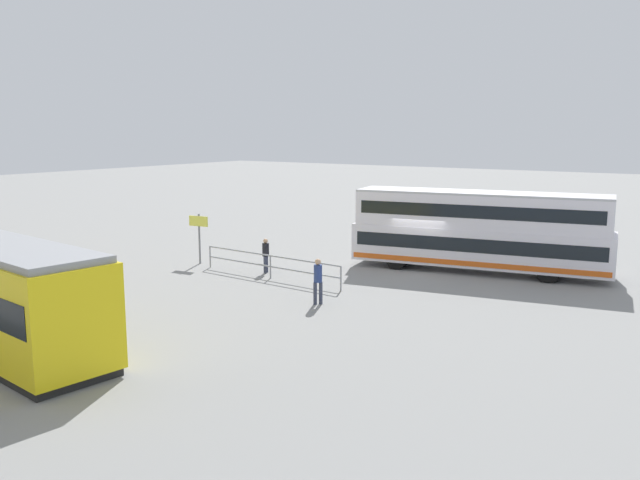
{
  "coord_description": "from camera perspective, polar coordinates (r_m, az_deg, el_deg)",
  "views": [
    {
      "loc": [
        -13.28,
        28.74,
        6.72
      ],
      "look_at": [
        2.07,
        5.86,
        2.07
      ],
      "focal_mm": 37.12,
      "sensor_mm": 36.0,
      "label": 1
    }
  ],
  "objects": [
    {
      "name": "ground_plane",
      "position": [
        32.37,
        8.86,
        -2.52
      ],
      "size": [
        160.0,
        160.0,
        0.0
      ],
      "primitive_type": "plane",
      "color": "gray"
    },
    {
      "name": "double_decker_bus",
      "position": [
        32.05,
        13.56,
        0.75
      ],
      "size": [
        12.2,
        4.53,
        3.81
      ],
      "color": "silver",
      "rests_on": "ground"
    },
    {
      "name": "pedestrian_near_railing",
      "position": [
        31.2,
        -4.7,
        -1.14
      ],
      "size": [
        0.4,
        0.4,
        1.63
      ],
      "color": "#33384C",
      "rests_on": "ground"
    },
    {
      "name": "pedestrian_crossing",
      "position": [
        25.5,
        -0.18,
        -3.29
      ],
      "size": [
        0.45,
        0.45,
        1.8
      ],
      "color": "#33384C",
      "rests_on": "ground"
    },
    {
      "name": "pedestrian_railing",
      "position": [
        30.05,
        -4.31,
        -1.93
      ],
      "size": [
        7.91,
        0.54,
        1.08
      ],
      "color": "gray",
      "rests_on": "ground"
    },
    {
      "name": "info_sign",
      "position": [
        33.61,
        -10.4,
        0.9
      ],
      "size": [
        1.12,
        0.18,
        2.52
      ],
      "color": "slate",
      "rests_on": "ground"
    }
  ]
}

